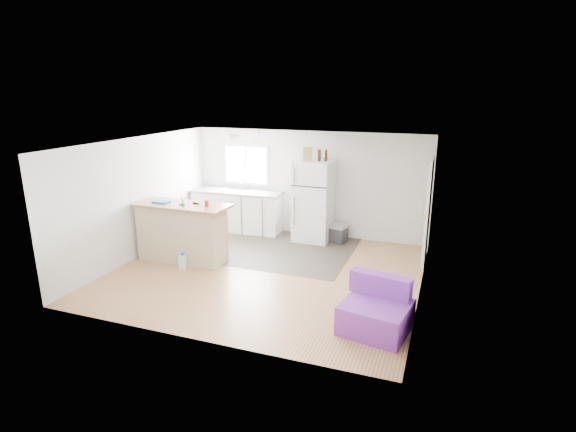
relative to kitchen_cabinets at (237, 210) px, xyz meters
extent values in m
cube|color=#92603D|center=(1.66, -2.16, -0.50)|extent=(5.50, 5.00, 0.01)
cube|color=white|center=(1.66, -2.16, 1.90)|extent=(5.50, 5.00, 0.01)
cube|color=silver|center=(1.66, 0.34, 0.70)|extent=(5.50, 0.01, 2.40)
cube|color=silver|center=(1.66, -4.66, 0.70)|extent=(5.50, 0.01, 2.40)
cube|color=silver|center=(-1.09, -2.16, 0.70)|extent=(0.01, 5.00, 2.40)
cube|color=silver|center=(4.41, -2.16, 0.70)|extent=(0.01, 5.00, 2.40)
cube|color=#312B25|center=(0.94, -0.91, -0.49)|extent=(4.05, 2.50, 0.00)
cube|color=white|center=(0.11, 0.33, 1.05)|extent=(1.18, 0.04, 0.98)
cube|color=white|center=(0.11, 0.31, 1.05)|extent=(1.05, 0.01, 0.85)
cube|color=white|center=(0.11, 0.30, 1.05)|extent=(0.03, 0.02, 0.85)
cube|color=white|center=(4.38, -0.61, 0.52)|extent=(0.05, 0.82, 2.03)
cube|color=white|center=(4.39, -0.61, 0.52)|extent=(0.03, 0.92, 2.10)
sphere|color=gold|center=(4.34, -0.93, 0.50)|extent=(0.07, 0.07, 0.07)
cylinder|color=white|center=(0.46, -0.96, 1.86)|extent=(0.30, 0.30, 0.07)
cube|color=white|center=(0.00, 0.00, -0.03)|extent=(2.15, 0.75, 0.93)
cube|color=slate|center=(0.00, 0.00, 0.46)|extent=(2.22, 0.80, 0.04)
cube|color=silver|center=(0.00, -0.03, 0.46)|extent=(0.61, 0.48, 0.06)
cube|color=#CAB992|center=(-0.13, -2.16, 0.06)|extent=(1.72, 0.62, 1.11)
cube|color=#A07044|center=(-0.10, -2.16, 0.64)|extent=(1.89, 0.74, 0.05)
cube|color=white|center=(1.92, -0.05, 0.40)|extent=(0.81, 0.75, 1.80)
cube|color=black|center=(1.92, -0.43, 0.80)|extent=(0.79, 0.02, 0.02)
cube|color=silver|center=(1.60, -0.43, 1.03)|extent=(0.03, 0.02, 0.32)
cube|color=silver|center=(1.60, -0.43, 0.24)|extent=(0.03, 0.02, 0.63)
cube|color=#2B2B2D|center=(2.41, -0.01, -0.33)|extent=(0.57, 0.44, 0.34)
cube|color=gray|center=(2.41, -0.01, -0.13)|extent=(0.59, 0.47, 0.07)
cube|color=purple|center=(3.91, -3.58, -0.29)|extent=(1.03, 0.99, 0.42)
cube|color=purple|center=(3.91, -3.27, 0.08)|extent=(0.91, 0.37, 0.31)
cube|color=silver|center=(0.09, -2.54, -0.36)|extent=(0.16, 0.14, 0.26)
cylinder|color=blue|center=(0.09, -2.54, -0.21)|extent=(0.06, 0.06, 0.05)
cylinder|color=green|center=(0.07, -2.22, 0.20)|extent=(0.08, 0.35, 1.30)
sphere|color=beige|center=(-0.06, -2.34, -0.43)|extent=(0.15, 0.15, 0.15)
cylinder|color=red|center=(0.44, -2.14, 0.72)|extent=(0.10, 0.10, 0.12)
cube|color=blue|center=(-0.53, -2.21, 0.68)|extent=(0.31, 0.23, 0.04)
cube|color=black|center=(0.15, -2.06, 0.68)|extent=(0.15, 0.10, 0.03)
cube|color=black|center=(-0.03, -2.25, 0.67)|extent=(0.11, 0.06, 0.03)
cube|color=tan|center=(1.78, -0.12, 1.45)|extent=(0.22, 0.17, 0.30)
cylinder|color=#38170A|center=(2.05, -0.10, 1.43)|extent=(0.08, 0.08, 0.25)
cylinder|color=#38170A|center=(2.17, -0.05, 1.43)|extent=(0.08, 0.08, 0.25)
camera|label=1|loc=(4.71, -9.33, 2.80)|focal=28.00mm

